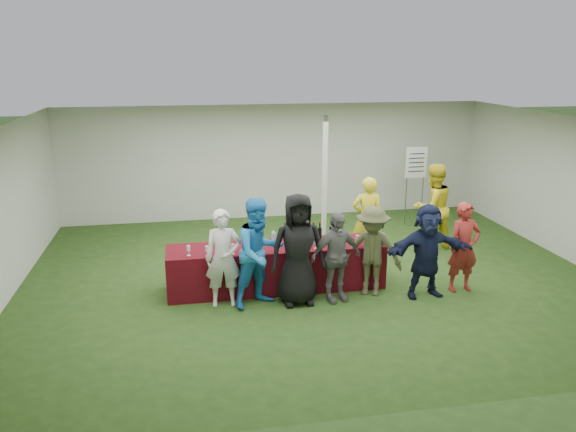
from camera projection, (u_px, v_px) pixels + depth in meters
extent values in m
plane|color=#284719|center=(312.00, 277.00, 9.94)|extent=(60.00, 60.00, 0.00)
plane|color=white|center=(276.00, 161.00, 13.35)|extent=(10.00, 0.00, 10.00)
plane|color=white|center=(400.00, 301.00, 5.79)|extent=(10.00, 0.00, 10.00)
plane|color=white|center=(575.00, 191.00, 10.44)|extent=(0.00, 8.00, 8.00)
plane|color=white|center=(314.00, 124.00, 9.20)|extent=(10.00, 10.00, 0.00)
cylinder|color=silver|center=(325.00, 187.00, 10.79)|extent=(0.10, 0.10, 2.70)
cube|color=#550D12|center=(276.00, 267.00, 9.39)|extent=(3.60, 0.80, 0.75)
cylinder|color=black|center=(291.00, 237.00, 9.40)|extent=(0.07, 0.07, 0.22)
cylinder|color=black|center=(291.00, 228.00, 9.36)|extent=(0.03, 0.03, 0.08)
cylinder|color=maroon|center=(291.00, 225.00, 9.35)|extent=(0.03, 0.03, 0.02)
cylinder|color=black|center=(298.00, 234.00, 9.51)|extent=(0.07, 0.07, 0.22)
cylinder|color=black|center=(298.00, 226.00, 9.47)|extent=(0.03, 0.03, 0.08)
cylinder|color=maroon|center=(298.00, 223.00, 9.45)|extent=(0.03, 0.03, 0.02)
cylinder|color=black|center=(307.00, 236.00, 9.45)|extent=(0.07, 0.07, 0.22)
cylinder|color=black|center=(307.00, 227.00, 9.41)|extent=(0.03, 0.03, 0.08)
cylinder|color=maroon|center=(307.00, 224.00, 9.39)|extent=(0.03, 0.03, 0.02)
cylinder|color=black|center=(313.00, 234.00, 9.51)|extent=(0.07, 0.07, 0.22)
cylinder|color=black|center=(313.00, 226.00, 9.47)|extent=(0.03, 0.03, 0.08)
cylinder|color=maroon|center=(313.00, 223.00, 9.45)|extent=(0.03, 0.03, 0.02)
cylinder|color=black|center=(320.00, 234.00, 9.53)|extent=(0.07, 0.07, 0.22)
cylinder|color=black|center=(320.00, 226.00, 9.49)|extent=(0.03, 0.03, 0.08)
cylinder|color=maroon|center=(320.00, 223.00, 9.48)|extent=(0.03, 0.03, 0.02)
cylinder|color=black|center=(331.00, 233.00, 9.59)|extent=(0.07, 0.07, 0.22)
cylinder|color=black|center=(331.00, 224.00, 9.55)|extent=(0.03, 0.03, 0.08)
cylinder|color=maroon|center=(331.00, 222.00, 9.54)|extent=(0.03, 0.03, 0.02)
cylinder|color=silver|center=(189.00, 255.00, 8.83)|extent=(0.06, 0.06, 0.00)
cylinder|color=silver|center=(189.00, 253.00, 8.82)|extent=(0.01, 0.01, 0.07)
cylinder|color=silver|center=(188.00, 248.00, 8.80)|extent=(0.06, 0.06, 0.08)
cylinder|color=#3F0610|center=(189.00, 250.00, 8.81)|extent=(0.05, 0.05, 0.02)
cylinder|color=silver|center=(207.00, 256.00, 8.81)|extent=(0.06, 0.06, 0.00)
cylinder|color=silver|center=(207.00, 253.00, 8.80)|extent=(0.01, 0.01, 0.07)
cylinder|color=silver|center=(207.00, 249.00, 8.78)|extent=(0.06, 0.06, 0.08)
cylinder|color=#3F0610|center=(207.00, 250.00, 8.79)|extent=(0.05, 0.05, 0.02)
cylinder|color=silver|center=(233.00, 254.00, 8.90)|extent=(0.06, 0.06, 0.00)
cylinder|color=silver|center=(233.00, 251.00, 8.89)|extent=(0.01, 0.01, 0.07)
cylinder|color=silver|center=(233.00, 247.00, 8.87)|extent=(0.06, 0.06, 0.08)
cylinder|color=#3F0610|center=(233.00, 248.00, 8.88)|extent=(0.05, 0.05, 0.02)
cylinder|color=silver|center=(259.00, 253.00, 8.94)|extent=(0.06, 0.06, 0.00)
cylinder|color=silver|center=(259.00, 251.00, 8.93)|extent=(0.01, 0.01, 0.07)
cylinder|color=silver|center=(259.00, 246.00, 8.91)|extent=(0.06, 0.06, 0.08)
cylinder|color=silver|center=(357.00, 245.00, 9.33)|extent=(0.06, 0.06, 0.00)
cylinder|color=silver|center=(357.00, 242.00, 9.32)|extent=(0.01, 0.01, 0.07)
cylinder|color=silver|center=(357.00, 238.00, 9.30)|extent=(0.06, 0.06, 0.08)
cylinder|color=silver|center=(315.00, 248.00, 9.15)|extent=(0.06, 0.06, 0.00)
cylinder|color=silver|center=(315.00, 246.00, 9.14)|extent=(0.01, 0.01, 0.07)
cylinder|color=silver|center=(315.00, 241.00, 9.12)|extent=(0.06, 0.06, 0.08)
cylinder|color=silver|center=(274.00, 238.00, 9.33)|extent=(0.07, 0.07, 0.20)
cylinder|color=silver|center=(274.00, 232.00, 9.30)|extent=(0.03, 0.03, 0.03)
cube|color=white|center=(366.00, 238.00, 9.61)|extent=(0.25, 0.18, 0.03)
cylinder|color=slate|center=(377.00, 239.00, 9.35)|extent=(0.26, 0.26, 0.18)
cylinder|color=slate|center=(406.00, 201.00, 12.90)|extent=(0.02, 0.02, 1.10)
cylinder|color=slate|center=(422.00, 200.00, 12.97)|extent=(0.02, 0.02, 1.10)
cube|color=white|center=(416.00, 162.00, 12.69)|extent=(0.50, 0.02, 0.70)
cube|color=black|center=(417.00, 154.00, 12.62)|extent=(0.36, 0.01, 0.02)
cube|color=black|center=(417.00, 158.00, 12.64)|extent=(0.36, 0.01, 0.02)
cube|color=black|center=(417.00, 163.00, 12.67)|extent=(0.36, 0.01, 0.02)
cube|color=black|center=(416.00, 167.00, 12.70)|extent=(0.36, 0.01, 0.02)
cube|color=black|center=(416.00, 171.00, 12.73)|extent=(0.36, 0.01, 0.02)
imported|color=yellow|center=(367.00, 218.00, 10.64)|extent=(0.65, 0.49, 1.61)
imported|color=yellow|center=(433.00, 207.00, 11.16)|extent=(0.98, 0.85, 1.75)
imported|color=silver|center=(223.00, 258.00, 8.65)|extent=(0.58, 0.39, 1.54)
imported|color=#2381D1|center=(259.00, 252.00, 8.62)|extent=(1.04, 0.95, 1.73)
imported|color=black|center=(298.00, 249.00, 8.70)|extent=(0.88, 0.59, 1.78)
imported|color=slate|center=(336.00, 257.00, 8.82)|extent=(0.92, 0.55, 1.46)
imported|color=#474A2B|center=(372.00, 251.00, 9.04)|extent=(1.11, 0.91, 1.49)
imported|color=#141B38|center=(427.00, 251.00, 8.97)|extent=(1.45, 0.49, 1.55)
imported|color=maroon|center=(464.00, 247.00, 9.20)|extent=(0.57, 0.39, 1.51)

